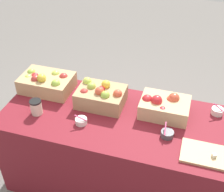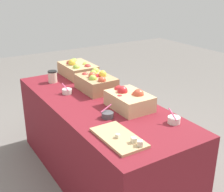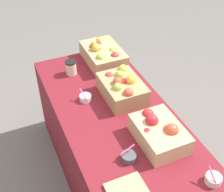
{
  "view_description": "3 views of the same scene",
  "coord_description": "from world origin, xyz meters",
  "px_view_note": "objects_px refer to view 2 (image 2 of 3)",
  "views": [
    {
      "loc": [
        0.39,
        -1.66,
        2.23
      ],
      "look_at": [
        -0.12,
        0.03,
        0.91
      ],
      "focal_mm": 48.63,
      "sensor_mm": 36.0,
      "label": 1
    },
    {
      "loc": [
        2.04,
        -1.13,
        1.7
      ],
      "look_at": [
        0.19,
        0.02,
        0.85
      ],
      "focal_mm": 48.28,
      "sensor_mm": 36.0,
      "label": 2
    },
    {
      "loc": [
        1.35,
        -0.65,
        2.17
      ],
      "look_at": [
        -0.13,
        -0.01,
        0.87
      ],
      "focal_mm": 49.23,
      "sensor_mm": 36.0,
      "label": 3
    }
  ],
  "objects_px": {
    "apple_crate_middle": "(96,82)",
    "sample_bowl_near": "(108,115)",
    "apple_crate_right": "(129,99)",
    "apple_crate_left": "(77,69)",
    "sample_bowl_far": "(67,91)",
    "coffee_cup": "(53,77)",
    "cutting_board_front": "(119,138)",
    "sample_bowl_mid": "(174,120)"
  },
  "relations": [
    {
      "from": "apple_crate_middle",
      "to": "sample_bowl_near",
      "type": "xyz_separation_m",
      "value": [
        0.56,
        -0.21,
        -0.06
      ]
    },
    {
      "from": "sample_bowl_near",
      "to": "apple_crate_middle",
      "type": "bearing_deg",
      "value": 158.92
    },
    {
      "from": "apple_crate_middle",
      "to": "sample_bowl_mid",
      "type": "height_order",
      "value": "apple_crate_middle"
    },
    {
      "from": "sample_bowl_far",
      "to": "coffee_cup",
      "type": "distance_m",
      "value": 0.37
    },
    {
      "from": "apple_crate_right",
      "to": "sample_bowl_far",
      "type": "height_order",
      "value": "apple_crate_right"
    },
    {
      "from": "apple_crate_right",
      "to": "coffee_cup",
      "type": "bearing_deg",
      "value": -163.52
    },
    {
      "from": "apple_crate_right",
      "to": "sample_bowl_mid",
      "type": "xyz_separation_m",
      "value": [
        0.39,
        0.12,
        -0.05
      ]
    },
    {
      "from": "apple_crate_right",
      "to": "apple_crate_left",
      "type": "bearing_deg",
      "value": 178.11
    },
    {
      "from": "apple_crate_left",
      "to": "coffee_cup",
      "type": "xyz_separation_m",
      "value": [
        0.07,
        -0.3,
        -0.02
      ]
    },
    {
      "from": "apple_crate_right",
      "to": "sample_bowl_mid",
      "type": "height_order",
      "value": "apple_crate_right"
    },
    {
      "from": "sample_bowl_far",
      "to": "apple_crate_middle",
      "type": "bearing_deg",
      "value": 76.61
    },
    {
      "from": "apple_crate_left",
      "to": "cutting_board_front",
      "type": "xyz_separation_m",
      "value": [
        1.36,
        -0.37,
        -0.06
      ]
    },
    {
      "from": "apple_crate_right",
      "to": "apple_crate_middle",
      "type": "bearing_deg",
      "value": -177.72
    },
    {
      "from": "sample_bowl_near",
      "to": "sample_bowl_mid",
      "type": "distance_m",
      "value": 0.48
    },
    {
      "from": "apple_crate_right",
      "to": "coffee_cup",
      "type": "height_order",
      "value": "apple_crate_right"
    },
    {
      "from": "sample_bowl_far",
      "to": "coffee_cup",
      "type": "xyz_separation_m",
      "value": [
        -0.36,
        0.01,
        0.04
      ]
    },
    {
      "from": "cutting_board_front",
      "to": "sample_bowl_mid",
      "type": "height_order",
      "value": "sample_bowl_mid"
    },
    {
      "from": "cutting_board_front",
      "to": "coffee_cup",
      "type": "relative_size",
      "value": 3.41
    },
    {
      "from": "apple_crate_left",
      "to": "coffee_cup",
      "type": "relative_size",
      "value": 3.61
    },
    {
      "from": "apple_crate_middle",
      "to": "sample_bowl_far",
      "type": "xyz_separation_m",
      "value": [
        -0.06,
        -0.26,
        -0.06
      ]
    },
    {
      "from": "cutting_board_front",
      "to": "sample_bowl_far",
      "type": "bearing_deg",
      "value": 176.71
    },
    {
      "from": "apple_crate_right",
      "to": "cutting_board_front",
      "type": "bearing_deg",
      "value": -41.52
    },
    {
      "from": "sample_bowl_near",
      "to": "sample_bowl_far",
      "type": "bearing_deg",
      "value": -175.56
    },
    {
      "from": "apple_crate_middle",
      "to": "apple_crate_right",
      "type": "height_order",
      "value": "apple_crate_middle"
    },
    {
      "from": "sample_bowl_near",
      "to": "sample_bowl_far",
      "type": "relative_size",
      "value": 1.05
    },
    {
      "from": "apple_crate_left",
      "to": "apple_crate_right",
      "type": "distance_m",
      "value": 0.98
    },
    {
      "from": "sample_bowl_far",
      "to": "coffee_cup",
      "type": "bearing_deg",
      "value": 178.31
    },
    {
      "from": "sample_bowl_mid",
      "to": "coffee_cup",
      "type": "bearing_deg",
      "value": -163.37
    },
    {
      "from": "sample_bowl_near",
      "to": "coffee_cup",
      "type": "distance_m",
      "value": 0.98
    },
    {
      "from": "coffee_cup",
      "to": "sample_bowl_far",
      "type": "bearing_deg",
      "value": -1.69
    },
    {
      "from": "apple_crate_left",
      "to": "sample_bowl_far",
      "type": "distance_m",
      "value": 0.54
    },
    {
      "from": "cutting_board_front",
      "to": "sample_bowl_mid",
      "type": "relative_size",
      "value": 3.69
    },
    {
      "from": "apple_crate_left",
      "to": "apple_crate_right",
      "type": "relative_size",
      "value": 1.17
    },
    {
      "from": "sample_bowl_mid",
      "to": "sample_bowl_far",
      "type": "xyz_separation_m",
      "value": [
        -0.94,
        -0.4,
        -0.0
      ]
    },
    {
      "from": "sample_bowl_mid",
      "to": "coffee_cup",
      "type": "xyz_separation_m",
      "value": [
        -1.31,
        -0.39,
        0.03
      ]
    },
    {
      "from": "apple_crate_left",
      "to": "apple_crate_right",
      "type": "xyz_separation_m",
      "value": [
        0.98,
        -0.03,
        -0.0
      ]
    },
    {
      "from": "coffee_cup",
      "to": "apple_crate_middle",
      "type": "bearing_deg",
      "value": 30.54
    },
    {
      "from": "apple_crate_middle",
      "to": "apple_crate_right",
      "type": "distance_m",
      "value": 0.49
    },
    {
      "from": "apple_crate_left",
      "to": "cutting_board_front",
      "type": "bearing_deg",
      "value": -15.12
    },
    {
      "from": "sample_bowl_mid",
      "to": "sample_bowl_far",
      "type": "relative_size",
      "value": 1.15
    },
    {
      "from": "coffee_cup",
      "to": "sample_bowl_mid",
      "type": "bearing_deg",
      "value": 16.63
    },
    {
      "from": "cutting_board_front",
      "to": "sample_bowl_far",
      "type": "distance_m",
      "value": 0.93
    }
  ]
}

